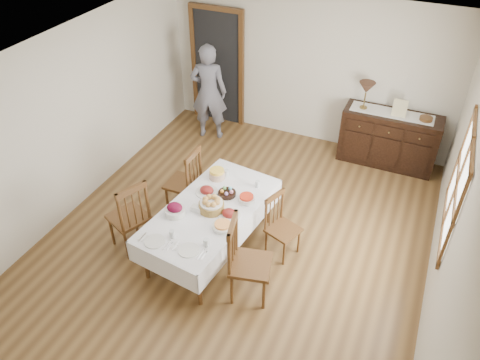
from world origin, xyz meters
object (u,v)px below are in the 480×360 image
at_px(dining_table, 210,214).
at_px(sideboard, 389,139).
at_px(chair_right_far, 281,225).
at_px(table_lamp, 367,88).
at_px(chair_left_far, 186,181).
at_px(chair_right_near, 246,260).
at_px(chair_left_near, 130,216).
at_px(person, 209,89).

relative_size(dining_table, sideboard, 1.38).
relative_size(chair_right_far, table_lamp, 1.97).
bearing_deg(chair_left_far, chair_right_near, 52.04).
xyz_separation_m(dining_table, chair_left_near, (-0.97, -0.40, -0.05)).
height_order(dining_table, sideboard, sideboard).
distance_m(chair_right_near, sideboard, 3.70).
bearing_deg(person, chair_left_far, 91.48).
xyz_separation_m(chair_left_near, chair_right_far, (1.82, 0.72, -0.10)).
height_order(dining_table, chair_left_near, chair_left_near).
relative_size(sideboard, table_lamp, 3.37).
relative_size(chair_left_far, chair_right_near, 0.94).
distance_m(chair_left_far, sideboard, 3.47).
bearing_deg(chair_right_near, chair_right_far, -21.95).
height_order(sideboard, person, person).
height_order(chair_left_far, chair_right_far, chair_left_far).
relative_size(chair_right_near, sideboard, 0.73).
distance_m(chair_right_near, chair_right_far, 0.86).
bearing_deg(table_lamp, chair_right_near, -99.11).
distance_m(chair_right_far, table_lamp, 2.85).
bearing_deg(table_lamp, chair_right_far, -99.13).
bearing_deg(chair_right_near, chair_left_far, 39.10).
height_order(chair_left_near, table_lamp, table_lamp).
bearing_deg(chair_right_far, chair_left_near, 131.57).
height_order(chair_left_near, chair_left_far, chair_left_near).
bearing_deg(person, sideboard, 171.10).
height_order(sideboard, table_lamp, table_lamp).
bearing_deg(sideboard, chair_right_near, -106.63).
bearing_deg(person, table_lamp, 172.16).
xyz_separation_m(chair_left_far, person, (-0.65, 2.05, 0.39)).
bearing_deg(table_lamp, dining_table, -113.20).
bearing_deg(chair_left_near, person, -149.50).
height_order(chair_right_near, person, person).
bearing_deg(chair_right_far, chair_left_far, 100.60).
bearing_deg(chair_left_far, sideboard, 134.86).
relative_size(chair_left_near, chair_right_near, 0.98).
xyz_separation_m(chair_left_far, chair_right_near, (1.40, -1.10, 0.03)).
xyz_separation_m(person, table_lamp, (2.62, 0.38, 0.35)).
xyz_separation_m(chair_right_near, chair_right_far, (0.13, 0.84, -0.11)).
xyz_separation_m(chair_left_far, chair_right_far, (1.54, -0.26, -0.08)).
distance_m(chair_left_far, chair_right_near, 1.78).
distance_m(chair_left_near, chair_right_far, 1.96).
bearing_deg(chair_right_near, person, 20.25).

